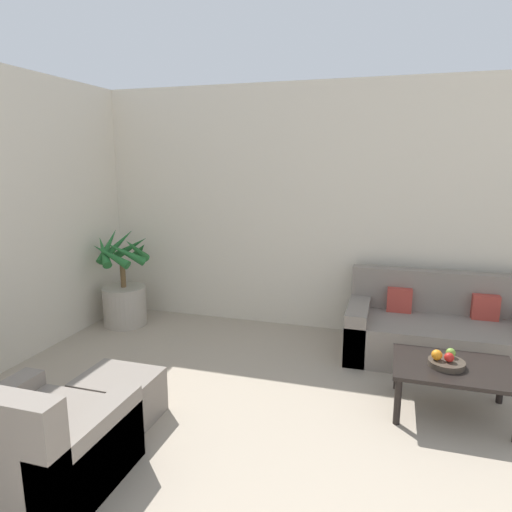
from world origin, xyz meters
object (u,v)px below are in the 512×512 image
object	(u,v)px
potted_palm	(124,291)
apple_green	(451,353)
fruit_bowl	(446,363)
armchair	(34,448)
coffee_table	(453,372)
sofa_loveseat	(441,333)
orange_fruit	(437,355)
ottoman	(119,397)
apple_red	(449,357)

from	to	relation	value
potted_palm	apple_green	xyz separation A→B (m)	(3.40, -0.91, 0.06)
fruit_bowl	armchair	size ratio (longest dim) A/B	0.29
coffee_table	fruit_bowl	size ratio (longest dim) A/B	3.31
sofa_loveseat	orange_fruit	distance (m)	1.07
orange_fruit	ottoman	xyz separation A→B (m)	(-2.22, -0.77, -0.29)
armchair	fruit_bowl	bearing A→B (deg)	33.19
potted_palm	armchair	size ratio (longest dim) A/B	1.25
potted_palm	apple_red	xyz separation A→B (m)	(3.38, -1.00, 0.06)
apple_red	armchair	xyz separation A→B (m)	(-2.37, -1.52, -0.21)
fruit_bowl	orange_fruit	xyz separation A→B (m)	(-0.07, -0.01, 0.06)
sofa_loveseat	fruit_bowl	size ratio (longest dim) A/B	6.67
apple_red	apple_green	xyz separation A→B (m)	(0.02, 0.09, -0.00)
orange_fruit	ottoman	size ratio (longest dim) A/B	0.14
potted_palm	ottoman	world-z (taller)	potted_palm
sofa_loveseat	apple_green	distance (m)	0.98
apple_red	ottoman	bearing A→B (deg)	-161.82
ottoman	coffee_table	bearing A→B (deg)	18.71
fruit_bowl	armchair	bearing A→B (deg)	-146.81
potted_palm	fruit_bowl	size ratio (longest dim) A/B	4.29
fruit_bowl	apple_green	size ratio (longest dim) A/B	3.74
potted_palm	fruit_bowl	world-z (taller)	potted_palm
sofa_loveseat	apple_green	size ratio (longest dim) A/B	24.94
apple_green	armchair	xyz separation A→B (m)	(-2.39, -1.62, -0.21)
apple_red	armchair	world-z (taller)	armchair
sofa_loveseat	coffee_table	bearing A→B (deg)	-90.19
orange_fruit	ottoman	world-z (taller)	orange_fruit
coffee_table	fruit_bowl	bearing A→B (deg)	-158.92
apple_red	apple_green	distance (m)	0.09
apple_green	orange_fruit	distance (m)	0.13
sofa_loveseat	armchair	world-z (taller)	sofa_loveseat
fruit_bowl	orange_fruit	size ratio (longest dim) A/B	3.37
potted_palm	apple_green	bearing A→B (deg)	-14.95
coffee_table	ottoman	xyz separation A→B (m)	(-2.35, -0.80, -0.16)
potted_palm	sofa_loveseat	world-z (taller)	potted_palm
coffee_table	apple_red	distance (m)	0.14
potted_palm	orange_fruit	size ratio (longest dim) A/B	14.46
potted_palm	sofa_loveseat	distance (m)	3.43
orange_fruit	apple_red	bearing A→B (deg)	-7.91
fruit_bowl	apple_red	world-z (taller)	apple_red
fruit_bowl	sofa_loveseat	bearing A→B (deg)	86.74
coffee_table	ottoman	distance (m)	2.49
coffee_table	ottoman	size ratio (longest dim) A/B	1.59
sofa_loveseat	armchair	xyz separation A→B (m)	(-2.41, -2.58, -0.01)
fruit_bowl	ottoman	distance (m)	2.43
apple_green	orange_fruit	world-z (taller)	orange_fruit
potted_palm	coffee_table	size ratio (longest dim) A/B	1.30
sofa_loveseat	apple_green	world-z (taller)	sofa_loveseat
armchair	apple_green	bearing A→B (deg)	34.09
armchair	ottoman	distance (m)	0.77
fruit_bowl	apple_green	world-z (taller)	apple_green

